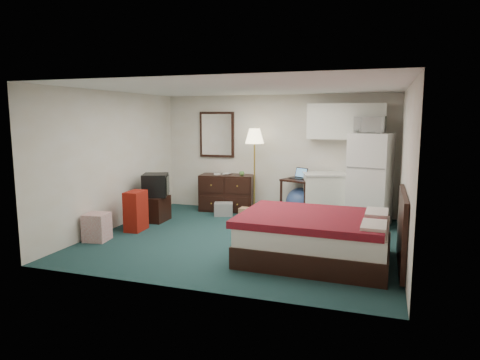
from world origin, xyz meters
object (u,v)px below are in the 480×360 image
(fridge, at_px, (370,180))
(tv_stand, at_px, (154,209))
(dresser, at_px, (227,193))
(floor_lamp, at_px, (254,172))
(desk, at_px, (300,198))
(suitcase, at_px, (136,211))
(kitchen_counter, at_px, (325,197))
(bed, at_px, (315,238))

(fridge, bearing_deg, tv_stand, -152.99)
(dresser, relative_size, floor_lamp, 0.65)
(desk, bearing_deg, tv_stand, -134.35)
(fridge, xyz_separation_m, tv_stand, (-4.04, -1.02, -0.63))
(floor_lamp, relative_size, desk, 2.30)
(floor_lamp, distance_m, suitcase, 2.59)
(kitchen_counter, bearing_deg, fridge, -28.64)
(desk, bearing_deg, floor_lamp, -152.96)
(dresser, height_order, kitchen_counter, kitchen_counter)
(kitchen_counter, xyz_separation_m, tv_stand, (-3.18, -1.21, -0.21))
(dresser, height_order, suitcase, dresser)
(kitchen_counter, bearing_deg, desk, 154.04)
(dresser, xyz_separation_m, kitchen_counter, (2.13, -0.14, 0.06))
(dresser, bearing_deg, tv_stand, -135.12)
(fridge, relative_size, bed, 0.86)
(dresser, distance_m, tv_stand, 1.71)
(bed, bearing_deg, dresser, 132.64)
(desk, xyz_separation_m, suitcase, (-2.61, -2.04, -0.03))
(floor_lamp, xyz_separation_m, fridge, (2.32, -0.15, -0.03))
(fridge, relative_size, suitcase, 2.43)
(desk, height_order, kitchen_counter, kitchen_counter)
(desk, height_order, suitcase, desk)
(dresser, distance_m, floor_lamp, 0.86)
(dresser, bearing_deg, desk, -8.91)
(tv_stand, bearing_deg, floor_lamp, 32.77)
(dresser, distance_m, kitchen_counter, 2.14)
(floor_lamp, relative_size, kitchen_counter, 1.98)
(floor_lamp, bearing_deg, fridge, -3.77)
(bed, relative_size, tv_stand, 3.80)
(tv_stand, bearing_deg, dresser, 50.49)
(desk, xyz_separation_m, bed, (0.71, -2.63, -0.07))
(fridge, height_order, suitcase, fridge)
(floor_lamp, distance_m, tv_stand, 2.18)
(desk, relative_size, fridge, 0.45)
(desk, relative_size, bed, 0.39)
(fridge, distance_m, tv_stand, 4.21)
(dresser, height_order, desk, dresser)
(kitchen_counter, relative_size, fridge, 0.52)
(floor_lamp, xyz_separation_m, suitcase, (-1.66, -1.91, -0.54))
(bed, distance_m, tv_stand, 3.63)
(fridge, height_order, tv_stand, fridge)
(dresser, distance_m, fridge, 3.04)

